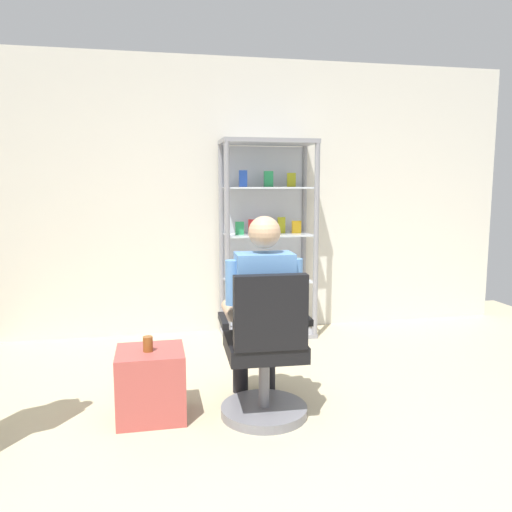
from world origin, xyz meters
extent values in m
plane|color=#C6B793|center=(0.00, 0.00, 0.00)|extent=(7.20, 7.20, 0.00)
cube|color=silver|center=(0.00, 3.00, 1.35)|extent=(6.00, 0.10, 2.70)
cylinder|color=gray|center=(-0.02, 2.50, 0.95)|extent=(0.05, 0.05, 1.90)
cylinder|color=gray|center=(0.82, 2.50, 0.95)|extent=(0.05, 0.05, 1.90)
cylinder|color=gray|center=(-0.02, 2.90, 0.95)|extent=(0.05, 0.05, 1.90)
cylinder|color=gray|center=(0.82, 2.90, 0.95)|extent=(0.05, 0.05, 1.90)
cube|color=gray|center=(0.40, 2.70, 1.88)|extent=(0.90, 0.45, 0.04)
cube|color=gray|center=(0.40, 2.70, 0.02)|extent=(0.90, 0.45, 0.04)
cube|color=silver|center=(0.40, 2.92, 0.95)|extent=(0.84, 0.02, 1.80)
cube|color=silver|center=(0.40, 2.70, 0.55)|extent=(0.82, 0.39, 0.02)
cube|color=#264CB2|center=(0.16, 2.71, 0.63)|extent=(0.09, 0.06, 0.14)
cube|color=#264CB2|center=(0.40, 2.70, 0.63)|extent=(0.08, 0.04, 0.15)
cube|color=#264CB2|center=(0.63, 2.74, 0.62)|extent=(0.08, 0.06, 0.12)
cube|color=silver|center=(0.40, 2.70, 1.00)|extent=(0.82, 0.39, 0.02)
cube|color=#268C4C|center=(0.12, 2.68, 1.07)|extent=(0.08, 0.04, 0.12)
cube|color=red|center=(0.25, 2.70, 1.08)|extent=(0.09, 0.05, 0.14)
cube|color=purple|center=(0.40, 2.70, 1.08)|extent=(0.07, 0.05, 0.14)
cube|color=#999919|center=(0.55, 2.74, 1.09)|extent=(0.07, 0.03, 0.16)
cube|color=gold|center=(0.69, 2.71, 1.07)|extent=(0.09, 0.04, 0.12)
cube|color=silver|center=(0.40, 2.70, 1.45)|extent=(0.82, 0.39, 0.02)
cube|color=#264CB2|center=(0.15, 2.67, 1.54)|extent=(0.07, 0.03, 0.15)
cube|color=#268C4C|center=(0.41, 2.72, 1.53)|extent=(0.09, 0.04, 0.15)
cube|color=#999919|center=(0.64, 2.72, 1.52)|extent=(0.09, 0.06, 0.13)
cylinder|color=slate|center=(-0.02, 0.97, 0.03)|extent=(0.56, 0.56, 0.06)
cylinder|color=slate|center=(-0.02, 0.97, 0.24)|extent=(0.07, 0.07, 0.41)
cube|color=black|center=(-0.02, 0.97, 0.46)|extent=(0.50, 0.50, 0.10)
cube|color=black|center=(-0.02, 0.76, 0.73)|extent=(0.44, 0.10, 0.45)
cube|color=black|center=(0.24, 0.96, 0.64)|extent=(0.05, 0.30, 0.04)
cube|color=black|center=(-0.28, 0.98, 0.64)|extent=(0.05, 0.30, 0.04)
cylinder|color=black|center=(0.09, 1.16, 0.56)|extent=(0.15, 0.40, 0.14)
cylinder|color=black|center=(0.10, 1.36, 0.28)|extent=(0.11, 0.11, 0.56)
cylinder|color=black|center=(-0.11, 1.17, 0.56)|extent=(0.15, 0.40, 0.14)
cylinder|color=black|center=(-0.10, 1.37, 0.28)|extent=(0.11, 0.11, 0.56)
cube|color=#598CCC|center=(-0.02, 0.97, 0.81)|extent=(0.37, 0.23, 0.50)
sphere|color=tan|center=(-0.02, 0.97, 1.19)|extent=(0.20, 0.20, 0.20)
cylinder|color=#598CCC|center=(0.18, 0.96, 0.88)|extent=(0.09, 0.09, 0.28)
cylinder|color=tan|center=(0.19, 1.14, 0.66)|extent=(0.09, 0.30, 0.08)
cylinder|color=#598CCC|center=(-0.22, 0.97, 0.88)|extent=(0.09, 0.09, 0.28)
cylinder|color=tan|center=(-0.21, 1.15, 0.66)|extent=(0.09, 0.30, 0.08)
cube|color=#B24C47|center=(-0.73, 1.09, 0.22)|extent=(0.42, 0.39, 0.44)
cylinder|color=brown|center=(-0.74, 1.07, 0.49)|extent=(0.06, 0.06, 0.10)
camera|label=1|loc=(-0.69, -2.09, 1.48)|focal=35.81mm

